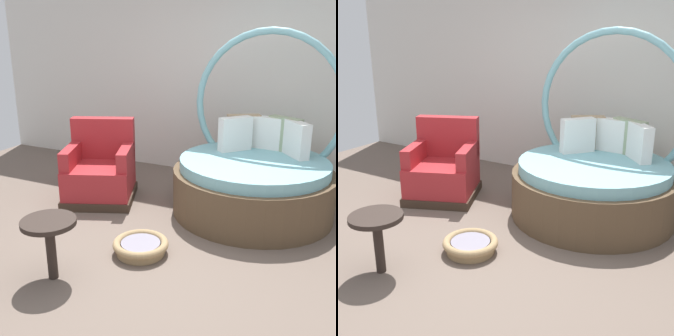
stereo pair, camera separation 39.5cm
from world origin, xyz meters
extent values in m
cube|color=#66564C|center=(0.00, 0.00, -0.01)|extent=(8.00, 8.00, 0.02)
cube|color=silver|center=(0.00, 2.53, 1.53)|extent=(8.00, 0.12, 3.06)
cylinder|color=brown|center=(0.52, 1.36, 0.25)|extent=(1.75, 1.75, 0.50)
cylinder|color=#7AB7C1|center=(0.52, 1.36, 0.56)|extent=(1.61, 1.61, 0.12)
torus|color=#7AB7C1|center=(0.52, 1.84, 1.12)|extent=(1.74, 0.08, 1.74)
cube|color=white|center=(0.90, 1.67, 0.81)|extent=(0.34, 0.38, 0.39)
cube|color=#93A37F|center=(0.74, 1.84, 0.81)|extent=(0.41, 0.27, 0.39)
cube|color=white|center=(0.56, 1.86, 0.80)|extent=(0.38, 0.15, 0.38)
cube|color=tan|center=(0.25, 1.83, 0.81)|extent=(0.40, 0.29, 0.39)
cube|color=white|center=(0.22, 1.62, 0.81)|extent=(0.35, 0.37, 0.39)
cube|color=#38281E|center=(-1.21, 0.93, 0.05)|extent=(1.04, 1.04, 0.10)
cube|color=#A32328|center=(-1.21, 0.93, 0.27)|extent=(0.99, 0.99, 0.34)
cube|color=#A32328|center=(-1.33, 1.21, 0.69)|extent=(0.76, 0.44, 0.50)
cube|color=#A32328|center=(-1.50, 0.80, 0.55)|extent=(0.38, 0.68, 0.22)
cube|color=#A32328|center=(-0.91, 1.05, 0.55)|extent=(0.38, 0.68, 0.22)
cylinder|color=#9E7F56|center=(-0.14, 0.01, 0.03)|extent=(0.44, 0.44, 0.06)
torus|color=#9E7F56|center=(-0.14, 0.01, 0.10)|extent=(0.51, 0.51, 0.07)
cylinder|color=gray|center=(-0.14, 0.01, 0.08)|extent=(0.36, 0.36, 0.05)
cylinder|color=#2D231E|center=(-0.60, -0.65, 0.24)|extent=(0.08, 0.08, 0.48)
cylinder|color=#2D231E|center=(-0.60, -0.65, 0.50)|extent=(0.44, 0.44, 0.04)
camera|label=1|loc=(1.55, -2.92, 1.92)|focal=44.48mm
camera|label=2|loc=(1.90, -2.74, 1.92)|focal=44.48mm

